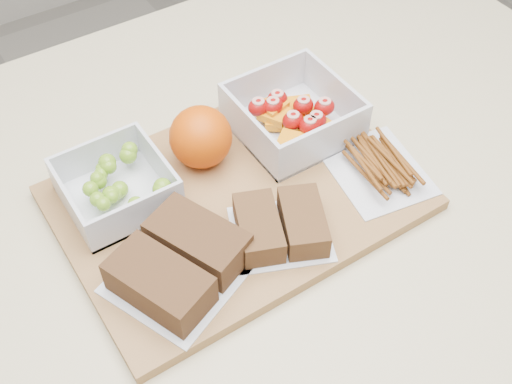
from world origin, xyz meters
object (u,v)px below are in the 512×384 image
grape_container (118,186)px  sandwich_bag_left (179,262)px  orange (201,137)px  cutting_board (237,198)px  sandwich_bag_center (281,225)px  fruit_container (293,117)px  pretzel_bag (378,164)px

grape_container → sandwich_bag_left: grape_container is taller
orange → sandwich_bag_left: size_ratio=0.44×
cutting_board → sandwich_bag_center: 0.08m
fruit_container → sandwich_bag_center: size_ratio=1.01×
orange → sandwich_bag_left: orange is taller
cutting_board → sandwich_bag_left: bearing=-150.1°
cutting_board → sandwich_bag_left: 0.13m
grape_container → sandwich_bag_center: (0.13, -0.15, -0.00)m
fruit_container → orange: bearing=172.6°
pretzel_bag → fruit_container: bearing=110.8°
cutting_board → grape_container: size_ratio=3.48×
cutting_board → grape_container: 0.14m
fruit_container → pretzel_bag: fruit_container is taller
sandwich_bag_center → orange: bearing=95.8°
cutting_board → fruit_container: (0.12, 0.06, 0.03)m
orange → fruit_container: bearing=-7.4°
sandwich_bag_center → grape_container: bearing=130.8°
cutting_board → sandwich_bag_left: size_ratio=2.33×
grape_container → sandwich_bag_center: size_ratio=0.86×
cutting_board → fruit_container: 0.14m
grape_container → pretzel_bag: (0.29, -0.13, -0.01)m
grape_container → orange: bearing=1.2°
fruit_container → sandwich_bag_left: bearing=-152.3°
cutting_board → orange: 0.09m
cutting_board → sandwich_bag_center: bearing=-84.0°
sandwich_bag_left → pretzel_bag: sandwich_bag_left is taller
cutting_board → fruit_container: fruit_container is taller
cutting_board → orange: orange is taller
grape_container → fruit_container: 0.24m
cutting_board → orange: size_ratio=5.33×
fruit_container → orange: size_ratio=1.81×
cutting_board → grape_container: (-0.12, 0.07, 0.03)m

